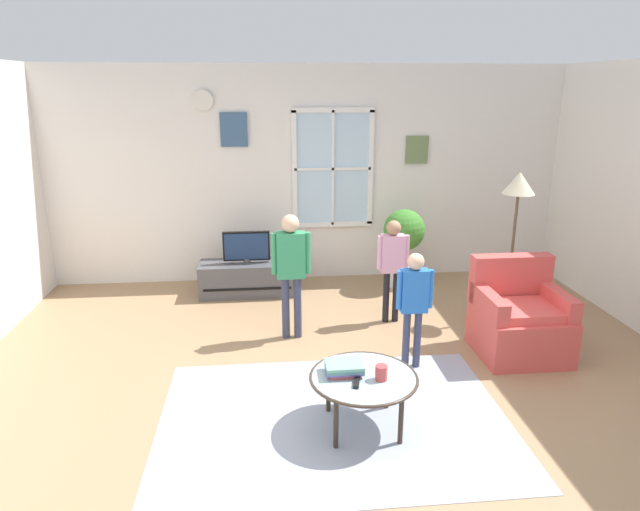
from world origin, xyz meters
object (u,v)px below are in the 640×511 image
Objects in this scene: book_stack at (344,368)px; coffee_table at (364,379)px; television at (246,246)px; floor_lamp at (518,198)px; person_green_shirt at (291,262)px; person_blue_shirt at (414,297)px; armchair at (519,320)px; cup at (381,373)px; remote_near_books at (357,382)px; person_pink_shirt at (392,259)px; potted_plant_by_window at (404,239)px; tv_stand at (248,278)px.

coffee_table is at bearing -20.68° from book_stack.
television is 3.03m from floor_lamp.
coffee_table is at bearing -74.44° from person_green_shirt.
person_blue_shirt is at bearing -143.39° from floor_lamp.
cup is (-1.52, -1.09, 0.14)m from armchair.
coffee_table is at bearing 55.16° from remote_near_books.
cup is (0.25, -0.11, 0.01)m from book_stack.
television is at bearing 110.24° from person_green_shirt.
coffee_table is (0.90, -2.81, -0.20)m from television.
person_pink_shirt is at bearing 141.28° from armchair.
person_blue_shirt reaches higher than potted_plant_by_window.
television is 2.87m from book_stack.
coffee_table is 0.15m from cup.
television is 5.01× the size of cup.
floor_lamp is (1.87, 1.80, 0.92)m from coffee_table.
potted_plant_by_window is at bearing 108.86° from armchair.
floor_lamp reaches higher than tv_stand.
potted_plant_by_window reaches higher than book_stack.
book_stack is 0.26× the size of person_blue_shirt.
television is at bearing 159.96° from floor_lamp.
floor_lamp reaches higher than person_green_shirt.
person_green_shirt is at bearing 101.30° from book_stack.
cup is at bearing -26.57° from coffee_table.
book_stack is 1.92× the size of remote_near_books.
remote_near_books reaches higher than tv_stand.
person_blue_shirt is at bearing -170.08° from armchair.
coffee_table is 3.06m from potted_plant_by_window.
floor_lamp is at bearing -1.77° from person_pink_shirt.
floor_lamp reaches higher than television.
armchair is at bearing 29.04° from book_stack.
person_green_shirt is (-0.37, 1.66, 0.36)m from remote_near_books.
floor_lamp reaches higher than potted_plant_by_window.
cup is 1.03m from person_blue_shirt.
cup is at bearing -133.33° from floor_lamp.
tv_stand is 3.15m from floor_lamp.
person_green_shirt is at bearing 144.85° from person_blue_shirt.
armchair reaches higher than remote_near_books.
tv_stand is 0.91× the size of person_green_shirt.
cup is 3.07m from potted_plant_by_window.
person_green_shirt reaches higher than person_blue_shirt.
tv_stand is at bearing 110.20° from person_green_shirt.
armchair is 6.21× the size of remote_near_books.
television reaches higher than coffee_table.
person_pink_shirt is at bearing -32.63° from television.
person_blue_shirt is (0.47, 0.90, 0.19)m from cup.
floor_lamp reaches higher than person_pink_shirt.
potted_plant_by_window is 1.55m from floor_lamp.
person_green_shirt is (-0.55, 1.62, 0.31)m from cup.
person_green_shirt is 1.28× the size of potted_plant_by_window.
remote_near_books is (-1.70, -1.13, 0.10)m from armchair.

